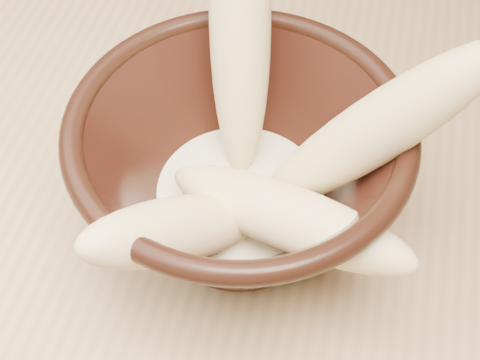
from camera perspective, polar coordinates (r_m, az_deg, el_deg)
name	(u,v)px	position (r m, az deg, el deg)	size (l,w,h in m)	color
table	(404,164)	(0.65, 13.80, 1.32)	(1.20, 0.80, 0.75)	tan
bowl	(240,171)	(0.44, 0.00, 0.81)	(0.22, 0.22, 0.12)	black
milk_puddle	(240,197)	(0.46, 0.00, -1.44)	(0.12, 0.12, 0.02)	#F5EEC5
banana_upright	(240,24)	(0.44, 0.01, 13.14)	(0.04, 0.04, 0.20)	#F7D992
banana_right	(371,133)	(0.40, 11.15, 3.99)	(0.04, 0.04, 0.19)	#F7D992
banana_across	(287,217)	(0.40, 3.99, -3.15)	(0.04, 0.04, 0.17)	#F7D992
banana_front	(178,230)	(0.39, -5.28, -4.25)	(0.04, 0.04, 0.14)	#F7D992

